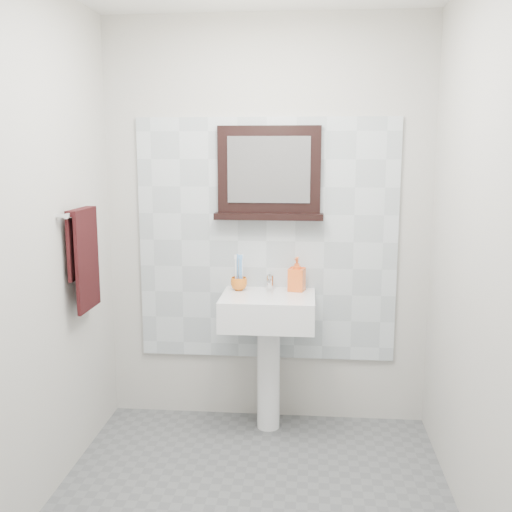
{
  "coord_description": "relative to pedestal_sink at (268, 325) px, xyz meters",
  "views": [
    {
      "loc": [
        0.27,
        -2.57,
        1.71
      ],
      "look_at": [
        -0.02,
        0.55,
        1.15
      ],
      "focal_mm": 42.0,
      "sensor_mm": 36.0,
      "label": 1
    }
  ],
  "objects": [
    {
      "name": "framed_mirror",
      "position": [
        -0.01,
        0.19,
        0.88
      ],
      "size": [
        0.66,
        0.11,
        0.56
      ],
      "color": "black",
      "rests_on": "back_wall"
    },
    {
      "name": "soap_dispenser",
      "position": [
        0.16,
        0.12,
        0.29
      ],
      "size": [
        0.11,
        0.11,
        0.21
      ],
      "primitive_type": "imported",
      "rotation": [
        0.0,
        0.0,
        -0.22
      ],
      "color": "#F93B1D",
      "rests_on": "pedestal_sink"
    },
    {
      "name": "left_wall",
      "position": [
        -1.03,
        -0.87,
        0.57
      ],
      "size": [
        0.01,
        2.2,
        2.5
      ],
      "primitive_type": "cube",
      "color": "#BAB8B1",
      "rests_on": "ground"
    },
    {
      "name": "splashback",
      "position": [
        -0.03,
        0.21,
        0.47
      ],
      "size": [
        1.6,
        0.02,
        1.5
      ],
      "primitive_type": "cube",
      "color": "silver",
      "rests_on": "back_wall"
    },
    {
      "name": "toothbrushes",
      "position": [
        -0.18,
        0.1,
        0.31
      ],
      "size": [
        0.05,
        0.04,
        0.21
      ],
      "color": "white",
      "rests_on": "toothbrush_cup"
    },
    {
      "name": "toothbrush_cup",
      "position": [
        -0.19,
        0.1,
        0.22
      ],
      "size": [
        0.11,
        0.11,
        0.08
      ],
      "primitive_type": "imported",
      "rotation": [
        0.0,
        0.0,
        -0.12
      ],
      "color": "orange",
      "rests_on": "pedestal_sink"
    },
    {
      "name": "back_wall",
      "position": [
        -0.03,
        0.23,
        0.57
      ],
      "size": [
        2.0,
        0.01,
        2.5
      ],
      "primitive_type": "cube",
      "color": "#BAB8B1",
      "rests_on": "ground"
    },
    {
      "name": "towel_bar",
      "position": [
        -0.98,
        -0.37,
        0.7
      ],
      "size": [
        0.07,
        0.4,
        0.03
      ],
      "color": "silver",
      "rests_on": "left_wall"
    },
    {
      "name": "right_wall",
      "position": [
        0.97,
        -0.87,
        0.57
      ],
      "size": [
        0.01,
        2.2,
        2.5
      ],
      "primitive_type": "cube",
      "color": "#BAB8B1",
      "rests_on": "ground"
    },
    {
      "name": "hand_towel",
      "position": [
        -0.97,
        -0.37,
        0.49
      ],
      "size": [
        0.06,
        0.3,
        0.55
      ],
      "color": "black",
      "rests_on": "towel_bar"
    },
    {
      "name": "front_wall",
      "position": [
        -0.03,
        -1.97,
        0.57
      ],
      "size": [
        2.0,
        0.01,
        2.5
      ],
      "primitive_type": "cube",
      "color": "#BAB8B1",
      "rests_on": "ground"
    },
    {
      "name": "pedestal_sink",
      "position": [
        0.0,
        0.0,
        0.0
      ],
      "size": [
        0.55,
        0.44,
        0.96
      ],
      "color": "white",
      "rests_on": "ground"
    }
  ]
}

